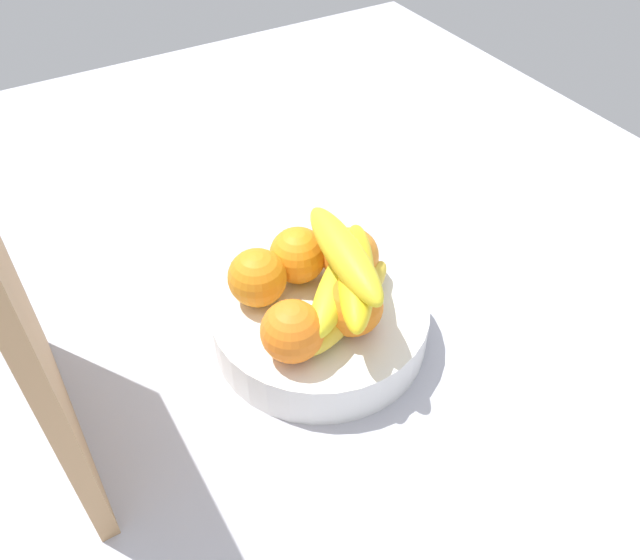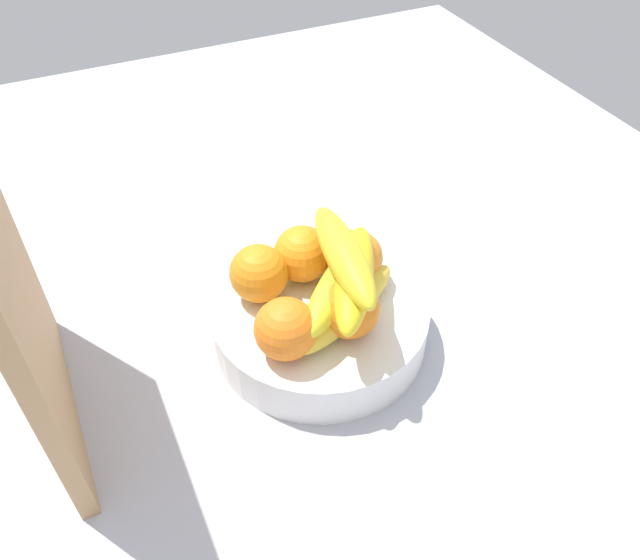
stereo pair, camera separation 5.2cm
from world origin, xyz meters
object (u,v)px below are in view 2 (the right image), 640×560
at_px(orange_front_left, 259,273).
at_px(orange_front_right, 286,329).
at_px(orange_center, 349,308).
at_px(orange_back_right, 302,254).
at_px(fruit_bowl, 320,321).
at_px(banana_bunch, 345,282).
at_px(orange_back_left, 354,258).
at_px(cutting_board, 15,294).

distance_m(orange_front_left, orange_front_right, 0.09).
bearing_deg(orange_front_right, orange_center, -90.31).
height_order(orange_front_left, orange_back_right, same).
height_order(fruit_bowl, banana_bunch, banana_bunch).
relative_size(orange_center, orange_back_left, 1.00).
distance_m(orange_back_left, cutting_board, 0.37).
bearing_deg(cutting_board, orange_center, -103.11).
bearing_deg(fruit_bowl, orange_front_right, 127.88).
height_order(orange_center, banana_bunch, banana_bunch).
distance_m(orange_front_left, orange_center, 0.12).
bearing_deg(orange_front_left, cutting_board, 95.80).
relative_size(orange_front_right, orange_center, 1.00).
relative_size(orange_front_left, banana_bunch, 0.37).
distance_m(fruit_bowl, cutting_board, 0.34).
xyz_separation_m(orange_center, orange_back_left, (0.07, -0.04, 0.00)).
relative_size(orange_back_right, cutting_board, 0.19).
xyz_separation_m(orange_front_left, orange_center, (-0.09, -0.07, 0.00)).
bearing_deg(orange_front_left, orange_back_right, -79.78).
bearing_deg(banana_bunch, cutting_board, 81.66).
bearing_deg(orange_center, cutting_board, 77.62).
bearing_deg(orange_front_right, orange_front_left, -2.84).
xyz_separation_m(fruit_bowl, orange_front_left, (0.04, 0.06, 0.06)).
bearing_deg(orange_back_right, fruit_bowl, 178.27).
height_order(orange_front_left, orange_front_right, same).
height_order(orange_front_right, orange_center, same).
bearing_deg(orange_front_left, banana_bunch, -133.19).
bearing_deg(banana_bunch, orange_front_right, 104.98).
bearing_deg(orange_front_right, banana_bunch, -75.02).
distance_m(orange_center, orange_back_right, 0.10).
distance_m(orange_front_left, banana_bunch, 0.11).
xyz_separation_m(orange_front_right, orange_back_left, (0.07, -0.12, 0.00)).
bearing_deg(orange_front_right, cutting_board, 74.00).
bearing_deg(cutting_board, orange_back_right, -84.05).
distance_m(orange_center, orange_back_left, 0.08).
bearing_deg(cutting_board, orange_front_left, -84.92).
relative_size(orange_back_right, banana_bunch, 0.37).
relative_size(fruit_bowl, orange_back_right, 3.74).
distance_m(banana_bunch, cutting_board, 0.33).
relative_size(orange_back_left, cutting_board, 0.19).
xyz_separation_m(fruit_bowl, banana_bunch, (-0.03, -0.02, 0.08)).
xyz_separation_m(orange_front_left, cutting_board, (-0.02, 0.24, 0.09)).
distance_m(orange_front_right, orange_center, 0.08).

